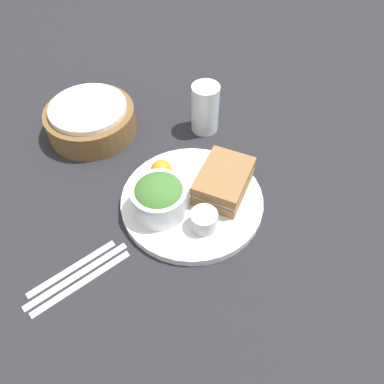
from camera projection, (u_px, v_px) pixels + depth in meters
The scene contains 11 objects.
ground_plane at pixel (192, 204), 0.77m from camera, with size 4.00×4.00×0.00m, color #232328.
plate at pixel (192, 201), 0.76m from camera, with size 0.29×0.29×0.02m, color silver.
sandwich at pixel (224, 181), 0.75m from camera, with size 0.15×0.13×0.05m.
salad_bowl at pixel (159, 197), 0.71m from camera, with size 0.11×0.11×0.07m.
dressing_cup at pixel (204, 220), 0.70m from camera, with size 0.05×0.05×0.04m, color #B7B7BC.
orange_wedge at pixel (161, 170), 0.77m from camera, with size 0.04×0.04×0.04m, color orange.
drink_glass at pixel (205, 108), 0.87m from camera, with size 0.06×0.06×0.12m, color silver.
bread_basket at pixel (91, 119), 0.88m from camera, with size 0.21×0.21×0.07m.
fork at pixel (82, 283), 0.65m from camera, with size 0.19×0.01×0.01m, color silver.
knife at pixel (77, 275), 0.66m from camera, with size 0.20×0.01×0.01m, color silver.
spoon at pixel (72, 268), 0.67m from camera, with size 0.17×0.01×0.01m, color silver.
Camera 1 is at (-0.33, -0.33, 0.61)m, focal length 35.00 mm.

